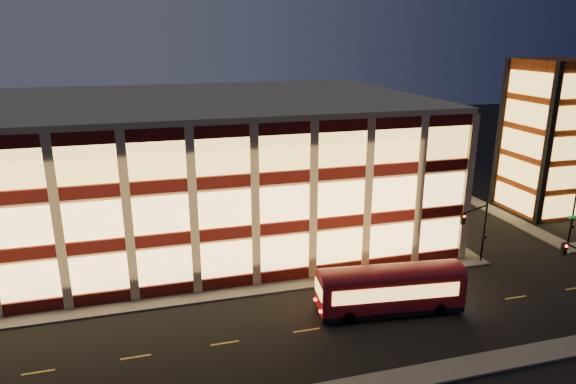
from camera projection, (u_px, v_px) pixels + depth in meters
name	position (u px, v px, depth m)	size (l,w,h in m)	color
ground	(238.00, 299.00, 41.88)	(200.00, 200.00, 0.00)	black
sidewalk_office_south	(199.00, 297.00, 42.00)	(54.00, 2.00, 0.15)	#514F4C
sidewalk_office_east	(396.00, 208.00, 63.44)	(2.00, 30.00, 0.15)	#514F4C
sidewalk_tower_west	(473.00, 201.00, 66.29)	(2.00, 30.00, 0.15)	#514F4C
office_building	(180.00, 166.00, 54.56)	(50.45, 30.45, 14.50)	tan
stair_tower	(551.00, 138.00, 60.56)	(8.60, 8.60, 18.00)	#8C3814
traffic_signal_far	(477.00, 224.00, 46.63)	(3.79, 1.87, 6.00)	black
trolley_bus	(390.00, 287.00, 39.40)	(11.46, 4.02, 3.80)	maroon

